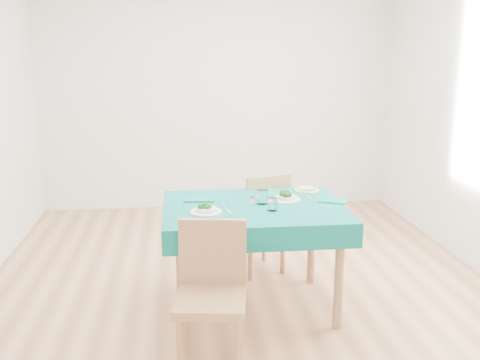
{
  "coord_description": "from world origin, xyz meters",
  "views": [
    {
      "loc": [
        -0.45,
        -3.89,
        1.79
      ],
      "look_at": [
        0.0,
        0.0,
        0.85
      ],
      "focal_mm": 40.0,
      "sensor_mm": 36.0,
      "label": 1
    }
  ],
  "objects": [
    {
      "name": "table",
      "position": [
        0.05,
        -0.38,
        0.38
      ],
      "size": [
        1.23,
        0.94,
        0.76
      ],
      "primitive_type": "cube",
      "color": "#08615A",
      "rests_on": "ground"
    },
    {
      "name": "chair_near",
      "position": [
        -0.3,
        -1.12,
        0.5
      ],
      "size": [
        0.45,
        0.49,
        0.99
      ],
      "primitive_type": "cube",
      "rotation": [
        0.0,
        0.0,
        -0.14
      ],
      "color": "#946945",
      "rests_on": "ground"
    },
    {
      "name": "fork_far",
      "position": [
        0.05,
        -0.26,
        0.76
      ],
      "size": [
        0.07,
        0.2,
        0.0
      ],
      "primitive_type": "cube",
      "rotation": [
        0.0,
        0.0,
        -0.21
      ],
      "color": "silver",
      "rests_on": "table"
    },
    {
      "name": "fork_near",
      "position": [
        -0.32,
        -0.48,
        0.76
      ],
      "size": [
        0.04,
        0.17,
        0.0
      ],
      "primitive_type": "cube",
      "rotation": [
        0.0,
        0.0,
        0.09
      ],
      "color": "silver",
      "rests_on": "table"
    },
    {
      "name": "napkin_far",
      "position": [
        0.62,
        -0.34,
        0.76
      ],
      "size": [
        0.24,
        0.21,
        0.01
      ],
      "primitive_type": "cube",
      "rotation": [
        0.0,
        0.0,
        -0.45
      ],
      "color": "#0C6B63",
      "rests_on": "table"
    },
    {
      "name": "bowl_far",
      "position": [
        0.3,
        -0.27,
        0.79
      ],
      "size": [
        0.21,
        0.21,
        0.06
      ],
      "primitive_type": null,
      "color": "white",
      "rests_on": "table"
    },
    {
      "name": "tumbler_center",
      "position": [
        0.12,
        -0.34,
        0.81
      ],
      "size": [
        0.08,
        0.08,
        0.1
      ],
      "primitive_type": "cylinder",
      "color": "white",
      "rests_on": "table"
    },
    {
      "name": "room_shell",
      "position": [
        0.0,
        0.0,
        1.35
      ],
      "size": [
        4.02,
        4.52,
        2.73
      ],
      "color": "#9E6842",
      "rests_on": "ground"
    },
    {
      "name": "napkin_near",
      "position": [
        -0.32,
        -0.19,
        0.76
      ],
      "size": [
        0.23,
        0.18,
        0.01
      ],
      "primitive_type": "cube",
      "rotation": [
        0.0,
        0.0,
        -0.12
      ],
      "color": "#0C6B63",
      "rests_on": "table"
    },
    {
      "name": "knife_far",
      "position": [
        0.49,
        -0.29,
        0.76
      ],
      "size": [
        0.06,
        0.23,
        0.0
      ],
      "primitive_type": "cube",
      "rotation": [
        0.0,
        0.0,
        0.18
      ],
      "color": "silver",
      "rests_on": "table"
    },
    {
      "name": "tumbler_side",
      "position": [
        0.16,
        -0.51,
        0.8
      ],
      "size": [
        0.07,
        0.07,
        0.09
      ],
      "primitive_type": "cylinder",
      "color": "white",
      "rests_on": "table"
    },
    {
      "name": "side_plate",
      "position": [
        0.51,
        -0.03,
        0.76
      ],
      "size": [
        0.19,
        0.19,
        0.01
      ],
      "primitive_type": "cylinder",
      "color": "#AEE06D",
      "rests_on": "table"
    },
    {
      "name": "knife_near",
      "position": [
        -0.14,
        -0.47,
        0.76
      ],
      "size": [
        0.05,
        0.21,
        0.0
      ],
      "primitive_type": "cube",
      "rotation": [
        0.0,
        0.0,
        0.18
      ],
      "color": "silver",
      "rests_on": "table"
    },
    {
      "name": "chair_far",
      "position": [
        0.18,
        0.27,
        0.48
      ],
      "size": [
        0.51,
        0.54,
        0.97
      ],
      "primitive_type": "cube",
      "rotation": [
        0.0,
        0.0,
        3.51
      ],
      "color": "#946945",
      "rests_on": "ground"
    },
    {
      "name": "bread_slice",
      "position": [
        0.51,
        -0.03,
        0.78
      ],
      "size": [
        0.11,
        0.11,
        0.02
      ],
      "primitive_type": "cube",
      "rotation": [
        0.0,
        0.0,
        -0.03
      ],
      "color": "beige",
      "rests_on": "side_plate"
    },
    {
      "name": "bowl_near",
      "position": [
        -0.28,
        -0.51,
        0.79
      ],
      "size": [
        0.21,
        0.21,
        0.06
      ],
      "primitive_type": null,
      "color": "white",
      "rests_on": "table"
    }
  ]
}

